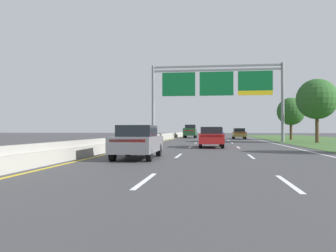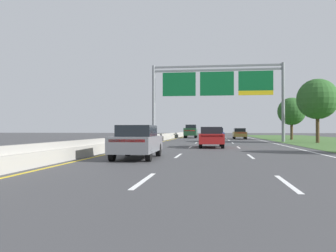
{
  "view_description": "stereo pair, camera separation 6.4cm",
  "coord_description": "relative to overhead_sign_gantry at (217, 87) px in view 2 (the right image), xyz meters",
  "views": [
    {
      "loc": [
        -0.03,
        1.31,
        1.36
      ],
      "look_at": [
        -2.98,
        23.89,
        1.6
      ],
      "focal_mm": 37.38,
      "sensor_mm": 36.0,
      "label": 1
    },
    {
      "loc": [
        0.03,
        1.31,
        1.36
      ],
      "look_at": [
        -2.98,
        23.89,
        1.6
      ],
      "focal_mm": 37.38,
      "sensor_mm": 36.0,
      "label": 2
    }
  ],
  "objects": [
    {
      "name": "overhead_sign_gantry",
      "position": [
        0.0,
        0.0,
        0.0
      ],
      "size": [
        15.06,
        0.42,
        8.89
      ],
      "color": "gray",
      "rests_on": "ground"
    },
    {
      "name": "median_barrier_concrete",
      "position": [
        -6.9,
        -6.58,
        -5.94
      ],
      "size": [
        0.6,
        110.0,
        0.85
      ],
      "color": "#99968E",
      "rests_on": "ground"
    },
    {
      "name": "car_gold_right_lane_sedan",
      "position": [
        3.36,
        11.85,
        -5.48
      ],
      "size": [
        1.83,
        4.4,
        1.57
      ],
      "rotation": [
        0.0,
        0.0,
        1.57
      ],
      "color": "#A38438",
      "rests_on": "ground"
    },
    {
      "name": "roadside_tree_mid",
      "position": [
        10.24,
        -2.66,
        -1.79
      ],
      "size": [
        4.17,
        4.17,
        6.61
      ],
      "color": "#4C3823",
      "rests_on": "ground"
    },
    {
      "name": "car_grey_left_lane_sedan",
      "position": [
        -3.89,
        -24.1,
        -5.48
      ],
      "size": [
        1.9,
        4.43,
        1.57
      ],
      "rotation": [
        0.0,
        0.0,
        1.59
      ],
      "color": "slate",
      "rests_on": "ground"
    },
    {
      "name": "car_red_centre_lane_sedan",
      "position": [
        -0.53,
        -13.29,
        -5.48
      ],
      "size": [
        1.94,
        4.45,
        1.57
      ],
      "rotation": [
        0.0,
        0.0,
        1.6
      ],
      "color": "maroon",
      "rests_on": "ground"
    },
    {
      "name": "ground_plane",
      "position": [
        -0.3,
        -6.58,
        -6.29
      ],
      "size": [
        220.0,
        220.0,
        0.0
      ],
      "primitive_type": "plane",
      "color": "#3D3D3F"
    },
    {
      "name": "roadside_tree_far",
      "position": [
        10.12,
        8.96,
        -2.45
      ],
      "size": [
        3.75,
        3.75,
        5.73
      ],
      "color": "#4C3823",
      "rests_on": "ground"
    },
    {
      "name": "pickup_truck_darkgreen",
      "position": [
        -4.19,
        17.74,
        -5.22
      ],
      "size": [
        2.03,
        5.41,
        2.2
      ],
      "rotation": [
        0.0,
        0.0,
        1.58
      ],
      "color": "#193D23",
      "rests_on": "ground"
    },
    {
      "name": "car_blue_centre_lane_sedan",
      "position": [
        -0.13,
        -0.72,
        -5.48
      ],
      "size": [
        1.83,
        4.4,
        1.57
      ],
      "rotation": [
        0.0,
        0.0,
        1.57
      ],
      "color": "navy",
      "rests_on": "ground"
    },
    {
      "name": "lane_striping",
      "position": [
        -0.3,
        -7.04,
        -6.29
      ],
      "size": [
        11.96,
        106.0,
        0.01
      ],
      "color": "white",
      "rests_on": "ground"
    }
  ]
}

